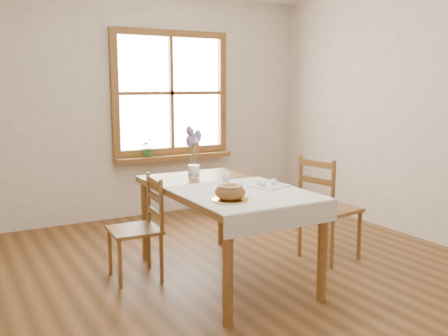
{
  "coord_description": "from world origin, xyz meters",
  "views": [
    {
      "loc": [
        -1.91,
        -3.07,
        1.55
      ],
      "look_at": [
        0.0,
        0.3,
        0.9
      ],
      "focal_mm": 40.0,
      "sensor_mm": 36.0,
      "label": 1
    }
  ],
  "objects_px": {
    "chair_left": "(134,228)",
    "chair_right": "(330,208)",
    "dining_table": "(224,197)",
    "bread_plate": "(230,200)",
    "flower_vase": "(194,172)"
  },
  "relations": [
    {
      "from": "chair_left",
      "to": "flower_vase",
      "type": "distance_m",
      "value": 0.7
    },
    {
      "from": "chair_right",
      "to": "flower_vase",
      "type": "bearing_deg",
      "value": 57.63
    },
    {
      "from": "dining_table",
      "to": "bread_plate",
      "type": "height_order",
      "value": "bread_plate"
    },
    {
      "from": "dining_table",
      "to": "chair_left",
      "type": "height_order",
      "value": "chair_left"
    },
    {
      "from": "dining_table",
      "to": "flower_vase",
      "type": "height_order",
      "value": "flower_vase"
    },
    {
      "from": "chair_right",
      "to": "flower_vase",
      "type": "height_order",
      "value": "chair_right"
    },
    {
      "from": "bread_plate",
      "to": "chair_right",
      "type": "bearing_deg",
      "value": 17.91
    },
    {
      "from": "flower_vase",
      "to": "bread_plate",
      "type": "bearing_deg",
      "value": -100.3
    },
    {
      "from": "dining_table",
      "to": "chair_right",
      "type": "xyz_separation_m",
      "value": [
        1.05,
        -0.07,
        -0.2
      ]
    },
    {
      "from": "dining_table",
      "to": "flower_vase",
      "type": "relative_size",
      "value": 14.59
    },
    {
      "from": "chair_right",
      "to": "flower_vase",
      "type": "xyz_separation_m",
      "value": [
        -1.11,
        0.49,
        0.34
      ]
    },
    {
      "from": "chair_left",
      "to": "chair_right",
      "type": "distance_m",
      "value": 1.73
    },
    {
      "from": "dining_table",
      "to": "bread_plate",
      "type": "xyz_separation_m",
      "value": [
        -0.22,
        -0.48,
        0.1
      ]
    },
    {
      "from": "flower_vase",
      "to": "dining_table",
      "type": "bearing_deg",
      "value": -82.01
    },
    {
      "from": "dining_table",
      "to": "flower_vase",
      "type": "bearing_deg",
      "value": 97.99
    }
  ]
}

